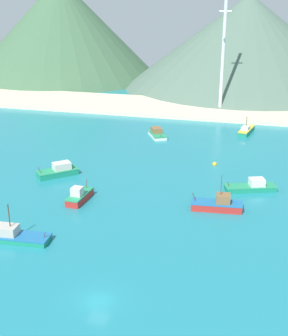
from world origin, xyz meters
TOP-DOWN VIEW (x-y plane):
  - ground at (0.00, 30.00)m, footprint 260.00×280.00m
  - fishing_boat_0 at (-22.05, 36.80)m, footprint 8.19×7.96m
  - fishing_boat_1 at (11.09, 28.99)m, footprint 8.99×3.79m
  - fishing_boat_3 at (-13.17, 26.21)m, footprint 2.93×6.95m
  - fishing_boat_4 at (-17.42, 10.66)m, footprint 10.83×3.94m
  - fishing_boat_5 at (-8.92, 68.60)m, footprint 6.41×8.07m
  - fishing_boat_6 at (16.39, 39.08)m, footprint 10.03×5.98m
  - fishing_boat_7 at (13.29, 77.59)m, footprint 4.07×9.12m
  - buoy_0 at (8.05, 51.12)m, footprint 1.00×1.00m
  - beach_strip at (0.00, 99.56)m, footprint 247.00×25.40m
  - hill_west at (-71.11, 149.53)m, footprint 83.57×83.57m
  - hill_central at (8.64, 143.54)m, footprint 94.30×94.30m
  - radio_tower at (3.97, 99.49)m, footprint 3.66×2.93m

SIDE VIEW (x-z plane):
  - ground at x=0.00m, z-range -0.50..0.00m
  - buoy_0 at x=8.05m, z-range -0.33..0.68m
  - beach_strip at x=0.00m, z-range 0.00..1.20m
  - fishing_boat_6 at x=16.39m, z-range -0.40..1.92m
  - fishing_boat_4 at x=-17.42m, z-range -2.19..3.73m
  - fishing_boat_7 at x=13.29m, z-range -1.52..3.11m
  - fishing_boat_5 at x=-8.92m, z-range -0.30..1.92m
  - fishing_boat_3 at x=-13.17m, z-range -0.49..2.44m
  - fishing_boat_1 at x=11.09m, z-range -2.26..4.21m
  - fishing_boat_0 at x=-22.05m, z-range -0.34..2.30m
  - hill_central at x=8.64m, z-range 0.00..34.98m
  - radio_tower at x=3.97m, z-range 0.36..36.96m
  - hill_west at x=-71.11m, z-range 0.00..41.69m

